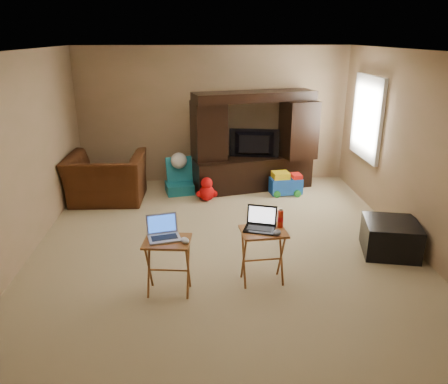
{
  "coord_description": "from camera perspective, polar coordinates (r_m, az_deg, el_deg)",
  "views": [
    {
      "loc": [
        -0.35,
        -5.38,
        2.68
      ],
      "look_at": [
        0.0,
        -0.2,
        0.8
      ],
      "focal_mm": 35.0,
      "sensor_mm": 36.0,
      "label": 1
    }
  ],
  "objects": [
    {
      "name": "ottoman",
      "position": [
        6.05,
        20.91,
        -5.55
      ],
      "size": [
        0.8,
        0.8,
        0.43
      ],
      "primitive_type": "cube",
      "rotation": [
        0.0,
        0.0,
        -0.22
      ],
      "color": "black",
      "rests_on": "floor"
    },
    {
      "name": "tray_table_left",
      "position": [
        4.81,
        -7.27,
        -9.66
      ],
      "size": [
        0.53,
        0.45,
        0.63
      ],
      "primitive_type": "cube",
      "rotation": [
        0.0,
        0.0,
        -0.12
      ],
      "color": "#955424",
      "rests_on": "floor"
    },
    {
      "name": "push_toy",
      "position": [
        7.77,
        8.08,
        1.19
      ],
      "size": [
        0.6,
        0.46,
        0.42
      ],
      "primitive_type": null,
      "rotation": [
        0.0,
        0.0,
        0.11
      ],
      "color": "blue",
      "rests_on": "floor"
    },
    {
      "name": "entertainment_center",
      "position": [
        7.84,
        3.89,
        6.59
      ],
      "size": [
        2.21,
        1.02,
        1.76
      ],
      "primitive_type": "cube",
      "rotation": [
        0.0,
        0.0,
        0.24
      ],
      "color": "black",
      "rests_on": "floor"
    },
    {
      "name": "wall_back",
      "position": [
        8.26,
        -1.41,
        9.94
      ],
      "size": [
        5.0,
        0.0,
        5.0
      ],
      "primitive_type": "plane",
      "rotation": [
        1.57,
        0.0,
        0.0
      ],
      "color": "tan",
      "rests_on": "ground"
    },
    {
      "name": "wall_front",
      "position": [
        3.01,
        3.33,
        -8.47
      ],
      "size": [
        5.0,
        0.0,
        5.0
      ],
      "primitive_type": "plane",
      "rotation": [
        -1.57,
        0.0,
        0.0
      ],
      "color": "tan",
      "rests_on": "ground"
    },
    {
      "name": "mouse_left",
      "position": [
        4.58,
        -5.12,
        -6.31
      ],
      "size": [
        0.12,
        0.15,
        0.05
      ],
      "primitive_type": "ellipsoid",
      "rotation": [
        0.0,
        0.0,
        0.33
      ],
      "color": "silver",
      "rests_on": "tray_table_left"
    },
    {
      "name": "window_pane",
      "position": [
        7.59,
        18.32,
        9.22
      ],
      "size": [
        0.0,
        1.2,
        1.2
      ],
      "primitive_type": "plane",
      "rotation": [
        1.57,
        0.0,
        -1.57
      ],
      "color": "white",
      "rests_on": "ground"
    },
    {
      "name": "tray_table_right",
      "position": [
        4.99,
        5.06,
        -8.38
      ],
      "size": [
        0.53,
        0.44,
        0.64
      ],
      "primitive_type": "cube",
      "rotation": [
        0.0,
        0.0,
        0.08
      ],
      "color": "#A36527",
      "rests_on": "floor"
    },
    {
      "name": "recliner",
      "position": [
        7.58,
        -15.1,
        1.73
      ],
      "size": [
        1.28,
        1.12,
        0.81
      ],
      "primitive_type": "imported",
      "rotation": [
        0.0,
        0.0,
        3.11
      ],
      "color": "#46240F",
      "rests_on": "floor"
    },
    {
      "name": "wall_right",
      "position": [
        6.25,
        23.48,
        5.04
      ],
      "size": [
        0.0,
        5.5,
        5.5
      ],
      "primitive_type": "plane",
      "rotation": [
        1.57,
        0.0,
        -1.57
      ],
      "color": "tan",
      "rests_on": "ground"
    },
    {
      "name": "ceiling",
      "position": [
        5.39,
        -0.15,
        18.01
      ],
      "size": [
        5.5,
        5.5,
        0.0
      ],
      "primitive_type": "plane",
      "rotation": [
        3.14,
        0.0,
        0.0
      ],
      "color": "silver",
      "rests_on": "ground"
    },
    {
      "name": "wall_left",
      "position": [
        5.96,
        -24.94,
        4.17
      ],
      "size": [
        0.0,
        5.5,
        5.5
      ],
      "primitive_type": "plane",
      "rotation": [
        1.57,
        0.0,
        1.57
      ],
      "color": "tan",
      "rests_on": "ground"
    },
    {
      "name": "mouse_right",
      "position": [
        4.75,
        6.96,
        -5.29
      ],
      "size": [
        0.12,
        0.15,
        0.05
      ],
      "primitive_type": "ellipsoid",
      "rotation": [
        0.0,
        0.0,
        -0.34
      ],
      "color": "#404045",
      "rests_on": "tray_table_right"
    },
    {
      "name": "child_rocker",
      "position": [
        7.78,
        -5.89,
        2.09
      ],
      "size": [
        0.56,
        0.62,
        0.62
      ],
      "primitive_type": null,
      "rotation": [
        0.0,
        0.0,
        0.2
      ],
      "color": "#177283",
      "rests_on": "floor"
    },
    {
      "name": "floor",
      "position": [
        6.02,
        -0.13,
        -6.53
      ],
      "size": [
        5.5,
        5.5,
        0.0
      ],
      "primitive_type": "plane",
      "color": "#C1B385",
      "rests_on": "ground"
    },
    {
      "name": "window_frame",
      "position": [
        7.58,
        18.18,
        9.22
      ],
      "size": [
        0.06,
        1.14,
        1.34
      ],
      "primitive_type": "cube",
      "color": "white",
      "rests_on": "ground"
    },
    {
      "name": "television",
      "position": [
        7.81,
        3.93,
        6.25
      ],
      "size": [
        0.9,
        0.27,
        0.51
      ],
      "primitive_type": "imported",
      "rotation": [
        0.0,
        0.0,
        2.97
      ],
      "color": "black",
      "rests_on": "entertainment_center"
    },
    {
      "name": "laptop_left",
      "position": [
        4.64,
        -7.86,
        -4.78
      ],
      "size": [
        0.39,
        0.34,
        0.24
      ],
      "primitive_type": "cube",
      "rotation": [
        0.0,
        0.0,
        0.23
      ],
      "color": "#B7B6BB",
      "rests_on": "tray_table_left"
    },
    {
      "name": "laptop_right",
      "position": [
        4.81,
        4.71,
        -3.66
      ],
      "size": [
        0.4,
        0.37,
        0.24
      ],
      "primitive_type": "cube",
      "rotation": [
        0.0,
        0.0,
        -0.31
      ],
      "color": "black",
      "rests_on": "tray_table_right"
    },
    {
      "name": "plush_toy",
      "position": [
        7.41,
        -2.26,
        0.4
      ],
      "size": [
        0.37,
        0.31,
        0.41
      ],
      "primitive_type": null,
      "color": "red",
      "rests_on": "floor"
    },
    {
      "name": "water_bottle",
      "position": [
        4.91,
        7.38,
        -3.51
      ],
      "size": [
        0.06,
        0.06,
        0.2
      ],
      "primitive_type": "cylinder",
      "color": "red",
      "rests_on": "tray_table_right"
    }
  ]
}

